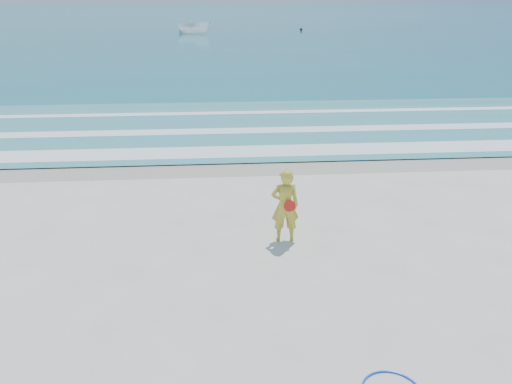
{
  "coord_description": "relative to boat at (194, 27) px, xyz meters",
  "views": [
    {
      "loc": [
        -0.89,
        -7.07,
        5.5
      ],
      "look_at": [
        -0.04,
        4.0,
        1.0
      ],
      "focal_mm": 35.0,
      "sensor_mm": 36.0,
      "label": 1
    }
  ],
  "objects": [
    {
      "name": "foam_far",
      "position": [
        3.86,
        -46.84,
        -0.89
      ],
      "size": [
        400.0,
        0.6,
        0.01
      ],
      "primitive_type": "cube",
      "color": "white",
      "rests_on": "shallow"
    },
    {
      "name": "shallow",
      "position": [
        3.86,
        -49.34,
        -0.9
      ],
      "size": [
        400.0,
        10.0,
        0.01
      ],
      "primitive_type": "cube",
      "color": "#59B7AD",
      "rests_on": "ocean"
    },
    {
      "name": "boat",
      "position": [
        0.0,
        0.0,
        0.0
      ],
      "size": [
        4.94,
        2.61,
        1.81
      ],
      "primitive_type": "imported",
      "rotation": [
        0.0,
        0.0,
        1.38
      ],
      "color": "white",
      "rests_on": "ocean"
    },
    {
      "name": "woman",
      "position": [
        4.45,
        -59.95,
        -0.06
      ],
      "size": [
        0.65,
        0.44,
        1.77
      ],
      "color": "gold",
      "rests_on": "ground"
    },
    {
      "name": "ocean",
      "position": [
        3.86,
        41.66,
        -0.93
      ],
      "size": [
        400.0,
        190.0,
        0.04
      ],
      "primitive_type": "cube",
      "color": "#19727F",
      "rests_on": "ground"
    },
    {
      "name": "foam_mid",
      "position": [
        3.86,
        -50.14,
        -0.89
      ],
      "size": [
        400.0,
        0.9,
        0.01
      ],
      "primitive_type": "cube",
      "color": "white",
      "rests_on": "shallow"
    },
    {
      "name": "wet_sand",
      "position": [
        3.86,
        -54.34,
        -0.94
      ],
      "size": [
        400.0,
        2.4,
        0.0
      ],
      "primitive_type": "cube",
      "color": "#B2A893",
      "rests_on": "ground"
    },
    {
      "name": "ground",
      "position": [
        3.86,
        -63.34,
        -0.95
      ],
      "size": [
        400.0,
        400.0,
        0.0
      ],
      "primitive_type": "plane",
      "color": "silver",
      "rests_on": "ground"
    },
    {
      "name": "foam_near",
      "position": [
        3.86,
        -53.04,
        -0.89
      ],
      "size": [
        400.0,
        1.4,
        0.01
      ],
      "primitive_type": "cube",
      "color": "white",
      "rests_on": "shallow"
    },
    {
      "name": "buoy",
      "position": [
        15.25,
        4.5,
        -0.72
      ],
      "size": [
        0.38,
        0.38,
        0.38
      ],
      "primitive_type": "sphere",
      "color": "black",
      "rests_on": "ocean"
    }
  ]
}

